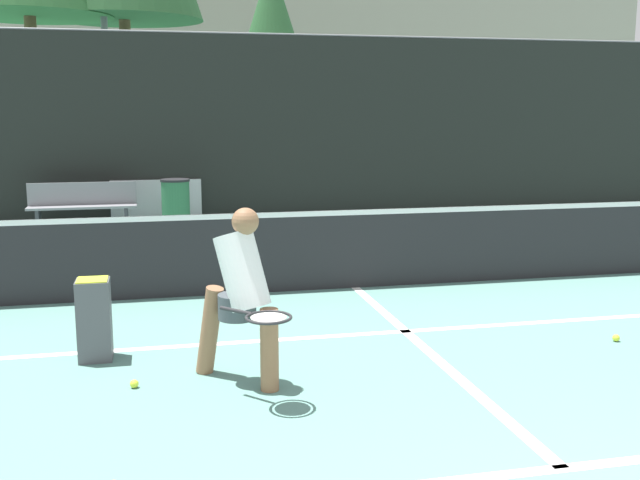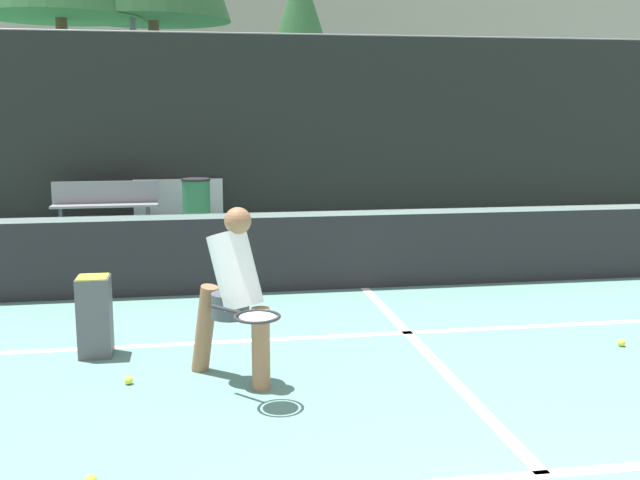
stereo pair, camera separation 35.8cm
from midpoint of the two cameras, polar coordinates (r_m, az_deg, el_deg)
name	(u,v)px [view 2 (the right image)]	position (r m, az deg, el deg)	size (l,w,h in m)	color
court_baseline_near	(543,474)	(4.87, 18.76, -16.57)	(11.00, 0.10, 0.01)	white
court_service_line	(407,333)	(7.35, 8.07, -7.01)	(8.25, 0.10, 0.01)	white
court_center_mark	(423,349)	(6.89, 9.36, -8.21)	(0.10, 4.75, 0.01)	white
net	(365,246)	(8.98, 4.58, -0.50)	(11.09, 0.09, 1.07)	slate
fence_back	(298,128)	(14.55, -0.97, 8.49)	(24.00, 0.06, 3.55)	black
player_practicing	(234,289)	(5.84, -4.84, -3.77)	(0.76, 1.15, 1.41)	#8C6042
tennis_ball_scattered_2	(622,343)	(7.47, 23.29, -7.22)	(0.07, 0.07, 0.07)	#D1E033
tennis_ball_scattered_3	(129,380)	(6.11, -12.73, -10.40)	(0.07, 0.07, 0.07)	#D1E033
tennis_ball_scattered_4	(91,480)	(4.64, -14.85, -17.29)	(0.07, 0.07, 0.07)	#D1E033
ball_hopper	(95,314)	(6.78, -15.35, -5.49)	(0.28, 0.28, 0.71)	#4C4C51
courtside_bench	(105,203)	(13.88, -15.33, 2.73)	(1.86, 0.40, 0.86)	slate
trash_bin	(196,204)	(13.58, -8.66, 2.74)	(0.52, 0.52, 0.91)	#28603D
parked_car	(181,181)	(16.54, -9.95, 4.43)	(1.68, 4.49, 1.39)	#B7B7BC
tree_mid	(300,27)	(22.66, -1.05, 15.94)	(2.40, 2.40, 6.40)	brown
building_far	(243,77)	(30.63, -5.57, 12.29)	(36.00, 2.40, 6.84)	gray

